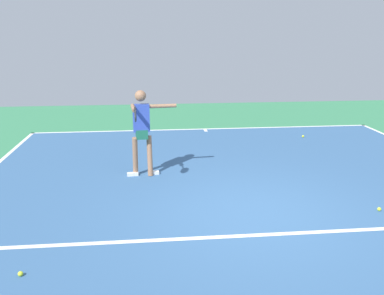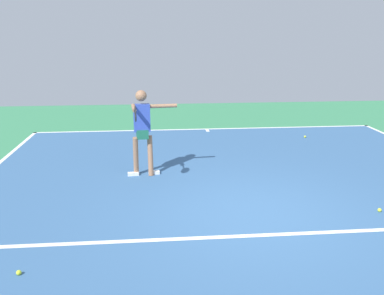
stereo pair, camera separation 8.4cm
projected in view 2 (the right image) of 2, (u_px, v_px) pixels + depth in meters
The scene contains 9 objects.
ground_plane at pixel (254, 214), 6.90m from camera, with size 22.44×22.44×0.00m, color #388456.
court_surface at pixel (254, 214), 6.90m from camera, with size 10.78×12.80×0.00m, color #38608E.
court_line_baseline_near at pixel (207, 129), 12.98m from camera, with size 10.78×0.10×0.01m, color white.
court_line_service at pixel (265, 235), 6.19m from camera, with size 8.09×0.10×0.01m, color white.
court_line_centre_mark at pixel (207, 130), 12.79m from camera, with size 0.10×0.30×0.01m, color white.
tennis_player at pixel (143, 127), 8.48m from camera, with size 1.09×1.23×1.85m.
tennis_ball_by_sideline at pixel (380, 210), 6.98m from camera, with size 0.07×0.07×0.07m, color #CCE033.
tennis_ball_centre_court at pixel (305, 137), 11.90m from camera, with size 0.07×0.07×0.07m, color yellow.
tennis_ball_far_corner at pixel (19, 273), 5.17m from camera, with size 0.07×0.07×0.07m, color #CCE033.
Camera 2 is at (1.62, 6.20, 2.98)m, focal length 37.97 mm.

